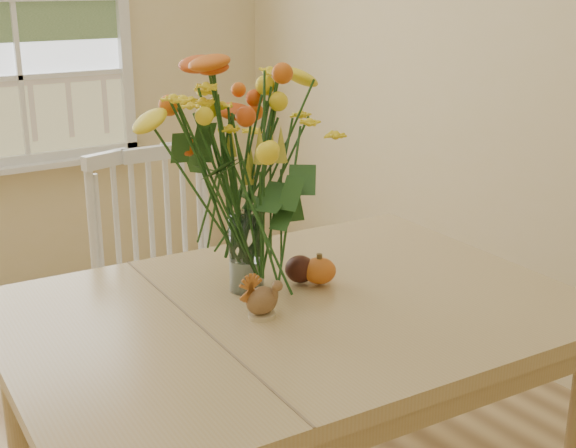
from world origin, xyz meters
TOP-DOWN VIEW (x-y plane):
  - wall_right at (2.00, 0.00)m, footprint 0.02×4.50m
  - dining_table at (0.50, -0.30)m, footprint 1.56×1.17m
  - windsor_chair at (0.52, 0.51)m, footprint 0.49×0.47m
  - flower_vase at (0.46, -0.14)m, footprint 0.46×0.46m
  - pumpkin at (0.65, -0.23)m, footprint 0.10×0.10m
  - turkey_figurine at (0.39, -0.32)m, footprint 0.09×0.07m
  - dark_gourd at (0.61, -0.19)m, footprint 0.13×0.09m

SIDE VIEW (x-z plane):
  - windsor_chair at x=0.52m, z-range 0.06..1.10m
  - dining_table at x=0.50m, z-range 0.31..1.11m
  - pumpkin at x=0.65m, z-range 0.80..0.87m
  - dark_gourd at x=0.61m, z-range 0.80..0.88m
  - turkey_figurine at x=0.39m, z-range 0.79..0.90m
  - flower_vase at x=0.46m, z-range 0.85..1.40m
  - wall_right at x=2.00m, z-range 0.00..2.70m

